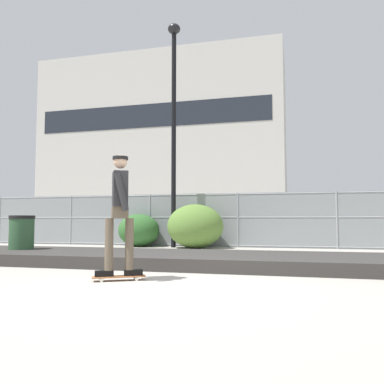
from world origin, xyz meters
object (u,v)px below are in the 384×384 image
Objects in this scene: shrub_left at (139,230)px; shrub_center at (195,226)px; street_lamp at (174,109)px; skater at (120,206)px; trash_bin at (21,237)px; skateboard at (119,277)px; parked_car_near at (169,222)px.

shrub_center is (2.11, -0.31, 0.15)m from shrub_left.
street_lamp is 5.32× the size of shrub_left.
skater reaches higher than trash_bin.
trash_bin is (-3.61, 2.42, 0.46)m from skateboard.
trash_bin is at bearing -122.85° from shrub_center.
shrub_left is 1.43× the size of trash_bin.
trash_bin reaches higher than skateboard.
skateboard is 10.70m from parked_car_near.
shrub_center is 5.59m from trash_bin.
shrub_left is 5.09m from trash_bin.
skater reaches higher than shrub_left.
shrub_left is at bearing 109.91° from skateboard.
skateboard is at bearing -33.91° from trash_bin.
trash_bin is at bearing 146.09° from skater.
trash_bin is (-1.06, -7.94, -0.32)m from parked_car_near.
shrub_left is 2.14m from shrub_center.
parked_car_near is 3.05× the size of shrub_left.
trash_bin is at bearing -97.64° from parked_car_near.
skateboard is at bearing 14.04° from skater.
shrub_center is at bearing 94.63° from skateboard.
skater is 4.39m from trash_bin.
skater is at bearing -33.91° from trash_bin.
skateboard is 0.54× the size of shrub_left.
shrub_left is at bearing 171.65° from shrub_center.
skater is 0.42× the size of parked_car_near.
street_lamp is 4.41m from shrub_left.
shrub_left is (-0.15, -2.94, -0.27)m from parked_car_near.
shrub_center is at bearing -14.97° from street_lamp.
skateboard is 0.43× the size of skater.
skateboard is at bearing -79.25° from street_lamp.
parked_car_near reaches higher than shrub_center.
street_lamp is at bearing -4.05° from shrub_left.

